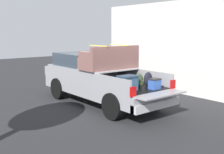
# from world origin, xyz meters

# --- Properties ---
(ground_plane) EXTENTS (40.00, 40.00, 0.00)m
(ground_plane) POSITION_xyz_m (0.00, 0.00, 0.00)
(ground_plane) COLOR #262628
(pickup_truck) EXTENTS (6.05, 2.07, 2.23)m
(pickup_truck) POSITION_xyz_m (0.35, 0.00, 0.97)
(pickup_truck) COLOR gray
(pickup_truck) RESTS_ON ground_plane
(building_facade) EXTENTS (9.06, 0.36, 4.02)m
(building_facade) POSITION_xyz_m (-0.53, -3.88, 2.01)
(building_facade) COLOR silver
(building_facade) RESTS_ON ground_plane
(trash_can) EXTENTS (0.60, 0.60, 0.98)m
(trash_can) POSITION_xyz_m (3.45, -3.35, 0.50)
(trash_can) COLOR #3F4C66
(trash_can) RESTS_ON ground_plane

